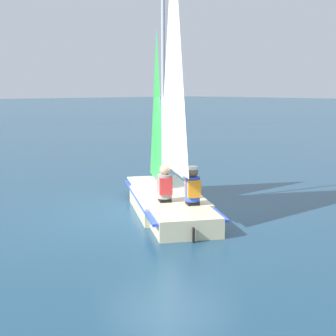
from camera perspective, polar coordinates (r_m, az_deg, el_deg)
The scene contains 4 objects.
ground_plane at distance 10.48m, azimuth -0.00°, elevation -5.31°, with size 260.00×260.00×0.00m, color navy.
sailboat_main at distance 10.28m, azimuth 0.01°, elevation -0.44°, with size 3.33×4.32×6.04m.
sailor_helm at distance 9.73m, azimuth -0.40°, elevation -2.73°, with size 0.41×0.42×1.16m.
sailor_crew at distance 9.49m, azimuth 3.01°, elevation -2.99°, with size 0.41×0.42×1.16m.
Camera 1 is at (-6.80, -7.51, 2.68)m, focal length 50.00 mm.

